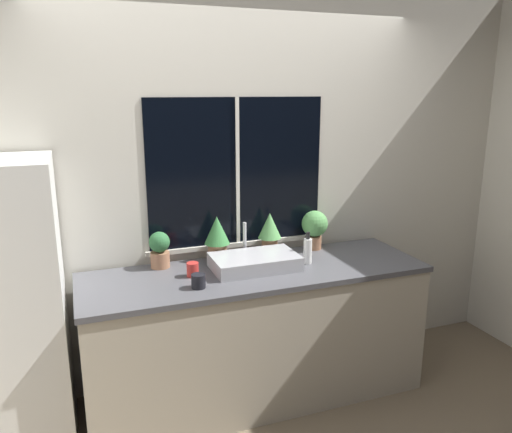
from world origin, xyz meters
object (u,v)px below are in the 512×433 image
(potted_plant_center_left, at_px, (217,236))
(potted_plant_far_left, at_px, (160,249))
(soap_bottle, at_px, (308,250))
(mug_red, at_px, (193,270))
(mug_black, at_px, (198,281))
(potted_plant_center_right, at_px, (270,231))
(potted_plant_far_right, at_px, (315,226))
(sink, at_px, (254,262))

(potted_plant_center_left, bearing_deg, potted_plant_far_left, -180.00)
(soap_bottle, height_order, mug_red, soap_bottle)
(potted_plant_far_left, bearing_deg, mug_black, -70.93)
(potted_plant_center_right, xyz_separation_m, potted_plant_far_right, (0.34, 0.00, -0.00))
(sink, bearing_deg, potted_plant_center_left, 127.28)
(potted_plant_center_right, height_order, mug_red, potted_plant_center_right)
(soap_bottle, height_order, mug_black, soap_bottle)
(sink, height_order, potted_plant_far_left, sink)
(sink, relative_size, mug_black, 6.60)
(potted_plant_far_left, relative_size, mug_black, 2.85)
(sink, height_order, mug_black, sink)
(potted_plant_center_right, bearing_deg, mug_red, -158.84)
(sink, distance_m, potted_plant_far_left, 0.61)
(potted_plant_center_right, height_order, potted_plant_far_right, potted_plant_center_right)
(potted_plant_center_right, relative_size, potted_plant_far_right, 1.05)
(potted_plant_far_left, relative_size, mug_red, 2.69)
(sink, bearing_deg, mug_black, -155.07)
(mug_black, bearing_deg, potted_plant_far_left, 109.07)
(potted_plant_center_left, xyz_separation_m, potted_plant_far_right, (0.72, 0.00, -0.00))
(potted_plant_far_left, distance_m, potted_plant_far_right, 1.10)
(potted_plant_far_left, bearing_deg, potted_plant_far_right, 0.00)
(potted_plant_center_left, height_order, potted_plant_center_right, potted_plant_center_left)
(mug_red, bearing_deg, potted_plant_center_right, 21.16)
(potted_plant_far_right, bearing_deg, soap_bottle, -124.75)
(potted_plant_center_right, height_order, mug_black, potted_plant_center_right)
(potted_plant_center_right, xyz_separation_m, mug_red, (-0.60, -0.23, -0.13))
(sink, height_order, potted_plant_far_right, potted_plant_far_right)
(potted_plant_center_left, distance_m, potted_plant_far_right, 0.72)
(potted_plant_center_right, distance_m, mug_red, 0.66)
(soap_bottle, distance_m, mug_black, 0.79)
(mug_red, bearing_deg, soap_bottle, -2.07)
(sink, height_order, potted_plant_center_left, potted_plant_center_left)
(potted_plant_far_left, xyz_separation_m, potted_plant_far_right, (1.10, 0.00, 0.05))
(sink, relative_size, potted_plant_far_right, 1.94)
(potted_plant_center_right, bearing_deg, sink, -130.66)
(potted_plant_far_left, distance_m, potted_plant_center_right, 0.76)
(potted_plant_far_right, relative_size, mug_red, 3.21)
(soap_bottle, bearing_deg, potted_plant_far_left, 164.27)
(sink, bearing_deg, potted_plant_center_right, 49.34)
(potted_plant_far_right, height_order, mug_red, potted_plant_far_right)
(potted_plant_center_right, distance_m, soap_bottle, 0.32)
(potted_plant_far_right, xyz_separation_m, soap_bottle, (-0.18, -0.26, -0.08))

